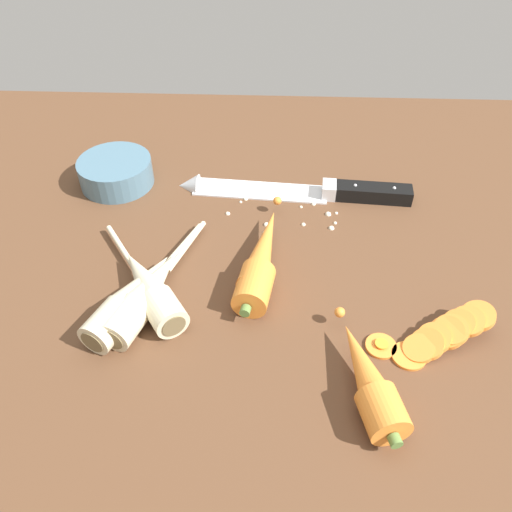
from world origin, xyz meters
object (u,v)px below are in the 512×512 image
Objects in this scene: whole_carrot at (260,259)px; parsnip_mid_left at (146,294)px; carrot_slice_stray_near at (381,345)px; prep_bowl at (116,171)px; chefs_knife at (290,190)px; whole_carrot_second at (369,380)px; parsnip_mid_right at (133,296)px; carrot_slice_stack at (444,334)px; parsnip_front at (149,288)px.

parsnip_mid_left is (-13.14, -6.26, -0.12)cm from whole_carrot.
whole_carrot is at bearing 25.47° from parsnip_mid_left.
carrot_slice_stray_near is at bearing -39.70° from whole_carrot.
prep_bowl is at bearing 140.69° from carrot_slice_stray_near.
parsnip_mid_left is at bearing -126.52° from chefs_knife.
carrot_slice_stray_near is at bearing -70.57° from chefs_knife.
whole_carrot_second is 1.49× the size of prep_bowl.
parsnip_mid_right is at bearing -161.50° from parsnip_mid_left.
carrot_slice_stray_near is (13.72, -11.39, -1.74)cm from whole_carrot.
whole_carrot is 0.99× the size of parsnip_mid_left.
parsnip_mid_right is at bearing 170.69° from carrot_slice_stray_near.
carrot_slice_stack is at bearing 8.41° from carrot_slice_stray_near.
whole_carrot is 1.32× the size of whole_carrot_second.
chefs_knife is 28.54cm from parsnip_mid_left.
parsnip_front is 33.88cm from carrot_slice_stack.
parsnip_mid_left reaches higher than carrot_slice_stray_near.
chefs_knife is 1.87× the size of parsnip_front.
parsnip_front reaches higher than carrot_slice_stack.
parsnip_front is 0.86× the size of parsnip_mid_left.
whole_carrot reaches higher than carrot_slice_stack.
whole_carrot_second is 0.88× the size of parsnip_front.
carrot_slice_stray_near is 0.31× the size of prep_bowl.
carrot_slice_stack is 1.07× the size of prep_bowl.
parsnip_mid_left is at bearing -154.53° from whole_carrot.
carrot_slice_stack is (16.72, -27.03, 0.68)cm from chefs_knife.
whole_carrot is 1.84× the size of carrot_slice_stack.
whole_carrot is at bearing 140.30° from carrot_slice_stray_near.
carrot_slice_stack is at bearing -33.64° from prep_bowl.
parsnip_front is (-16.77, -21.97, 1.33)cm from chefs_knife.
prep_bowl is (-9.53, 23.58, 0.17)cm from parsnip_front.
whole_carrot is 1.16× the size of parsnip_front.
chefs_knife is at bearing 77.05° from whole_carrot.
prep_bowl is (-36.20, 29.64, 1.79)cm from carrot_slice_stray_near.
whole_carrot is 1.97× the size of prep_bowl.
prep_bowl reaches higher than chefs_knife.
carrot_slice_stray_near is (26.66, -6.07, -1.62)cm from parsnip_front.
carrot_slice_stack is (35.14, -3.63, -0.65)cm from parsnip_mid_right.
parsnip_mid_right and prep_bowl have the same top height.
carrot_slice_stray_near is at bearing -39.31° from prep_bowl.
parsnip_front is at bearing -67.98° from prep_bowl.
parsnip_mid_left is at bearing -101.59° from parsnip_front.
prep_bowl is (-43.02, 28.63, 0.81)cm from carrot_slice_stack.
parsnip_mid_right is 28.74cm from carrot_slice_stray_near.
parsnip_front is 5.41× the size of carrot_slice_stray_near.
chefs_knife is 31.79cm from carrot_slice_stack.
parsnip_mid_left is 1.85× the size of carrot_slice_stack.
whole_carrot is 6.28× the size of carrot_slice_stray_near.
parsnip_mid_left is at bearing 18.50° from parsnip_mid_right.
parsnip_front is at bearing 167.18° from carrot_slice_stray_near.
parsnip_front is 0.96cm from parsnip_mid_left.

